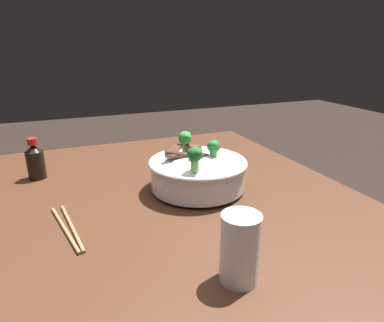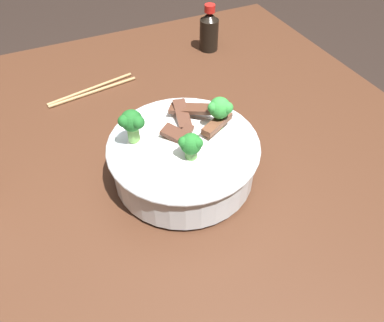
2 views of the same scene
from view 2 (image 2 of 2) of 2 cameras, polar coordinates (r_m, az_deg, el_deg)
The scene contains 5 objects.
ground at distance 1.37m, azimuth -5.26°, elevation -22.64°, with size 10.00×10.00×0.00m, color black.
dining_table at distance 0.81m, azimuth -8.29°, elevation -5.03°, with size 1.17×0.97×0.78m.
rice_bowl at distance 0.62m, azimuth -1.32°, elevation 1.06°, with size 0.25×0.25×0.14m.
chopsticks_pair at distance 0.88m, azimuth -15.26°, elevation 10.59°, with size 0.21×0.06×0.01m.
soy_sauce_bottle at distance 1.00m, azimuth 2.67°, elevation 19.64°, with size 0.05×0.05×0.12m.
Camera 2 is at (0.11, 0.51, 1.27)m, focal length 34.24 mm.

